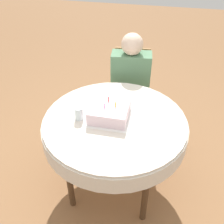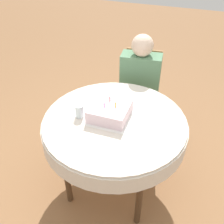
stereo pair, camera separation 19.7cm
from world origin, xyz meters
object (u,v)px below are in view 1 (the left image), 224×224
object	(u,v)px
person	(131,78)
drinking_glass	(79,113)
chair	(130,90)
birthday_cake	(110,111)

from	to	relation	value
person	drinking_glass	size ratio (longest dim) A/B	11.21
person	chair	bearing A→B (deg)	90.00
chair	drinking_glass	bearing A→B (deg)	-112.00
chair	person	xyz separation A→B (m)	(0.01, -0.09, 0.20)
chair	person	world-z (taller)	person
person	drinking_glass	distance (m)	0.87
person	birthday_cake	bearing A→B (deg)	-100.00
chair	person	distance (m)	0.22
person	birthday_cake	xyz separation A→B (m)	(-0.05, -0.74, 0.12)
chair	birthday_cake	bearing A→B (deg)	-98.88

